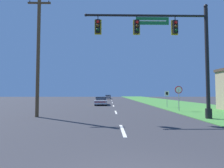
{
  "coord_description": "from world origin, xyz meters",
  "views": [
    {
      "loc": [
        -0.7,
        -2.7,
        1.86
      ],
      "look_at": [
        0.0,
        33.09,
        3.67
      ],
      "focal_mm": 28.0,
      "sensor_mm": 36.0,
      "label": 1
    }
  ],
  "objects_px": {
    "far_car": "(108,97)",
    "route_sign_post": "(167,95)",
    "car_ahead": "(101,101)",
    "stop_sign": "(179,93)",
    "utility_pole_near": "(38,51)",
    "signal_mast": "(174,46)"
  },
  "relations": [
    {
      "from": "far_car",
      "to": "route_sign_post",
      "type": "relative_size",
      "value": 2.18
    },
    {
      "from": "car_ahead",
      "to": "stop_sign",
      "type": "height_order",
      "value": "stop_sign"
    },
    {
      "from": "route_sign_post",
      "to": "utility_pole_near",
      "type": "xyz_separation_m",
      "value": [
        -12.93,
        -8.38,
        3.59
      ]
    },
    {
      "from": "car_ahead",
      "to": "far_car",
      "type": "height_order",
      "value": "same"
    },
    {
      "from": "route_sign_post",
      "to": "car_ahead",
      "type": "bearing_deg",
      "value": 149.65
    },
    {
      "from": "signal_mast",
      "to": "stop_sign",
      "type": "bearing_deg",
      "value": 65.57
    },
    {
      "from": "car_ahead",
      "to": "far_car",
      "type": "xyz_separation_m",
      "value": [
        0.99,
        26.56,
        -0.0
      ]
    },
    {
      "from": "stop_sign",
      "to": "signal_mast",
      "type": "bearing_deg",
      "value": -114.43
    },
    {
      "from": "car_ahead",
      "to": "utility_pole_near",
      "type": "relative_size",
      "value": 0.48
    },
    {
      "from": "stop_sign",
      "to": "route_sign_post",
      "type": "relative_size",
      "value": 1.23
    },
    {
      "from": "signal_mast",
      "to": "route_sign_post",
      "type": "distance_m",
      "value": 10.73
    },
    {
      "from": "car_ahead",
      "to": "signal_mast",
      "type": "bearing_deg",
      "value": -68.23
    },
    {
      "from": "signal_mast",
      "to": "utility_pole_near",
      "type": "height_order",
      "value": "utility_pole_near"
    },
    {
      "from": "far_car",
      "to": "utility_pole_near",
      "type": "height_order",
      "value": "utility_pole_near"
    },
    {
      "from": "stop_sign",
      "to": "utility_pole_near",
      "type": "bearing_deg",
      "value": -162.92
    },
    {
      "from": "stop_sign",
      "to": "utility_pole_near",
      "type": "distance_m",
      "value": 13.6
    },
    {
      "from": "stop_sign",
      "to": "car_ahead",
      "type": "bearing_deg",
      "value": 130.93
    },
    {
      "from": "car_ahead",
      "to": "utility_pole_near",
      "type": "bearing_deg",
      "value": -108.06
    },
    {
      "from": "utility_pole_near",
      "to": "route_sign_post",
      "type": "bearing_deg",
      "value": 32.95
    },
    {
      "from": "signal_mast",
      "to": "stop_sign",
      "type": "height_order",
      "value": "signal_mast"
    },
    {
      "from": "far_car",
      "to": "stop_sign",
      "type": "xyz_separation_m",
      "value": [
        7.26,
        -36.08,
        1.26
      ]
    },
    {
      "from": "signal_mast",
      "to": "car_ahead",
      "type": "xyz_separation_m",
      "value": [
        -5.88,
        14.73,
        -4.6
      ]
    }
  ]
}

